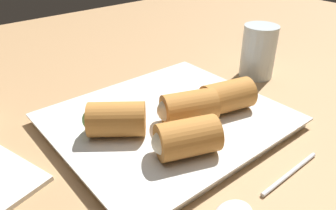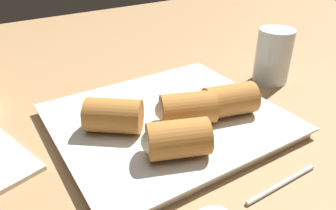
{
  "view_description": "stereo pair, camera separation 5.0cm",
  "coord_description": "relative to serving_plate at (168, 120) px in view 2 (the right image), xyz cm",
  "views": [
    {
      "loc": [
        -27.28,
        -26.92,
        27.55
      ],
      "look_at": [
        -2.62,
        2.89,
        5.26
      ],
      "focal_mm": 35.0,
      "sensor_mm": 36.0,
      "label": 1
    },
    {
      "loc": [
        -23.22,
        -29.85,
        27.55
      ],
      "look_at": [
        -2.62,
        2.89,
        5.26
      ],
      "focal_mm": 35.0,
      "sensor_mm": 36.0,
      "label": 2
    }
  ],
  "objects": [
    {
      "name": "drinking_glass",
      "position": [
        23.04,
        2.52,
        3.95
      ],
      "size": [
        6.05,
        6.05,
        9.41
      ],
      "color": "silver",
      "rests_on": "table_surface"
    },
    {
      "name": "table_surface",
      "position": [
        2.62,
        -2.89,
        -1.76
      ],
      "size": [
        180.0,
        140.0,
        2.0
      ],
      "color": "#A87F54",
      "rests_on": "ground"
    },
    {
      "name": "roll_back_right",
      "position": [
        -3.92,
        -7.64,
        2.95
      ],
      "size": [
        8.2,
        6.62,
        4.41
      ],
      "color": "#B77533",
      "rests_on": "serving_plate"
    },
    {
      "name": "roll_front_left",
      "position": [
        0.87,
        -2.51,
        2.95
      ],
      "size": [
        8.19,
        6.63,
        4.41
      ],
      "color": "#B77533",
      "rests_on": "serving_plate"
    },
    {
      "name": "roll_back_left",
      "position": [
        7.1,
        -3.94,
        2.95
      ],
      "size": [
        8.18,
        6.02,
        4.41
      ],
      "color": "#B77533",
      "rests_on": "serving_plate"
    },
    {
      "name": "roll_front_right",
      "position": [
        -7.99,
        1.0,
        2.95
      ],
      "size": [
        8.28,
        7.81,
        4.41
      ],
      "color": "#B77533",
      "rests_on": "serving_plate"
    },
    {
      "name": "serving_plate",
      "position": [
        0.0,
        0.0,
        0.0
      ],
      "size": [
        30.2,
        26.4,
        1.5
      ],
      "color": "silver",
      "rests_on": "table_surface"
    }
  ]
}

